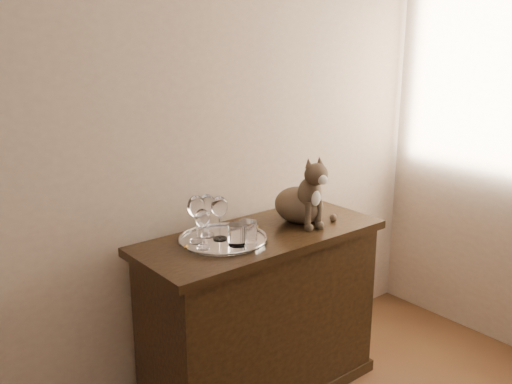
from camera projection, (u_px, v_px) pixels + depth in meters
wall_back at (104, 132)px, 2.39m from camera, size 4.00×0.10×2.70m
sideboard at (261, 315)px, 2.77m from camera, size 1.20×0.50×0.85m
tray at (223, 240)px, 2.56m from camera, size 0.40×0.40×0.01m
wine_glass_a at (197, 219)px, 2.50m from camera, size 0.08×0.08×0.21m
wine_glass_b at (207, 215)px, 2.58m from camera, size 0.07×0.07×0.20m
wine_glass_c at (203, 228)px, 2.44m from camera, size 0.07×0.07×0.18m
wine_glass_d at (220, 218)px, 2.53m from camera, size 0.08×0.08×0.20m
tumbler_a at (248, 231)px, 2.52m from camera, size 0.08×0.08×0.09m
tumbler_b at (237, 235)px, 2.48m from camera, size 0.08×0.08×0.09m
cat at (299, 188)px, 2.77m from camera, size 0.38×0.36×0.35m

